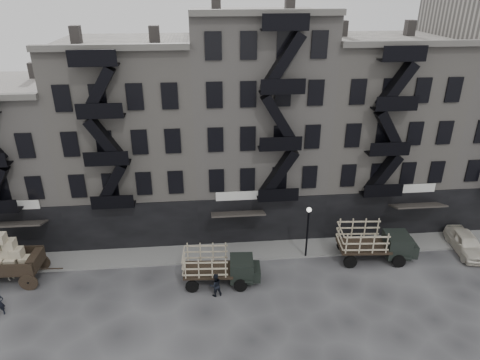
{
  "coord_description": "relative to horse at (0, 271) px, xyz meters",
  "views": [
    {
      "loc": [
        -4.44,
        -23.71,
        18.95
      ],
      "look_at": [
        -1.85,
        4.0,
        6.02
      ],
      "focal_mm": 32.0,
      "sensor_mm": 36.0,
      "label": 1
    }
  ],
  "objects": [
    {
      "name": "ground",
      "position": [
        18.65,
        -1.76,
        -0.87
      ],
      "size": [
        140.0,
        140.0,
        0.0
      ],
      "primitive_type": "plane",
      "color": "#38383A",
      "rests_on": "ground"
    },
    {
      "name": "sidewalk",
      "position": [
        18.65,
        1.99,
        -0.79
      ],
      "size": [
        55.0,
        2.5,
        0.15
      ],
      "primitive_type": "cube",
      "color": "slate",
      "rests_on": "ground"
    },
    {
      "name": "building_west",
      "position": [
        -1.35,
        8.07,
        5.14
      ],
      "size": [
        10.0,
        11.35,
        13.2
      ],
      "color": "gray",
      "rests_on": "ground"
    },
    {
      "name": "building_midwest",
      "position": [
        8.65,
        8.07,
        6.64
      ],
      "size": [
        10.0,
        11.35,
        16.2
      ],
      "color": "gray",
      "rests_on": "ground"
    },
    {
      "name": "building_center",
      "position": [
        18.65,
        8.07,
        7.64
      ],
      "size": [
        10.0,
        11.35,
        18.2
      ],
      "color": "gray",
      "rests_on": "ground"
    },
    {
      "name": "building_mideast",
      "position": [
        28.65,
        8.07,
        6.64
      ],
      "size": [
        10.0,
        11.35,
        16.2
      ],
      "color": "gray",
      "rests_on": "ground"
    },
    {
      "name": "lamp_post",
      "position": [
        21.65,
        0.84,
        1.92
      ],
      "size": [
        0.36,
        0.36,
        4.28
      ],
      "color": "black",
      "rests_on": "ground"
    },
    {
      "name": "horse",
      "position": [
        0.0,
        0.0,
        0.0
      ],
      "size": [
        2.06,
        0.95,
        1.73
      ],
      "primitive_type": "imported",
      "rotation": [
        0.0,
        0.0,
        1.58
      ],
      "color": "beige",
      "rests_on": "ground"
    },
    {
      "name": "wagon",
      "position": [
        0.53,
        0.08,
        1.3
      ],
      "size": [
        4.59,
        2.63,
        3.79
      ],
      "rotation": [
        0.0,
        0.0,
        -0.05
      ],
      "color": "black",
      "rests_on": "ground"
    },
    {
      "name": "stake_truck_west",
      "position": [
        15.03,
        -1.5,
        0.62
      ],
      "size": [
        5.3,
        2.44,
        2.6
      ],
      "rotation": [
        0.0,
        0.0,
        -0.07
      ],
      "color": "black",
      "rests_on": "ground"
    },
    {
      "name": "stake_truck_east",
      "position": [
        26.63,
        0.22,
        0.76
      ],
      "size": [
        5.84,
        2.72,
        2.86
      ],
      "rotation": [
        0.0,
        0.0,
        -0.07
      ],
      "color": "black",
      "rests_on": "ground"
    },
    {
      "name": "car_east",
      "position": [
        34.07,
        0.49,
        -0.1
      ],
      "size": [
        2.24,
        4.66,
        1.53
      ],
      "primitive_type": "imported",
      "rotation": [
        0.0,
        0.0,
        -0.1
      ],
      "color": "beige",
      "rests_on": "ground"
    },
    {
      "name": "pedestrian_mid",
      "position": [
        14.71,
        -2.84,
        -0.03
      ],
      "size": [
        0.95,
        0.82,
        1.68
      ],
      "primitive_type": "imported",
      "rotation": [
        0.0,
        0.0,
        3.4
      ],
      "color": "black",
      "rests_on": "ground"
    }
  ]
}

